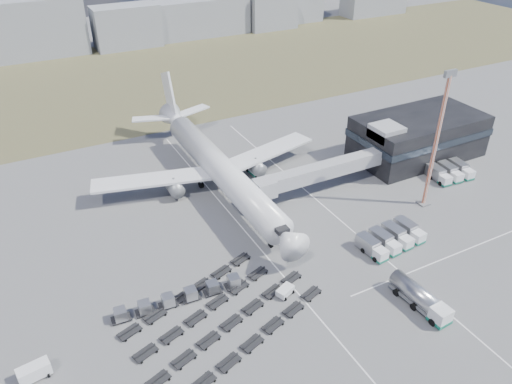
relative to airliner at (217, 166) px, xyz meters
name	(u,v)px	position (x,y,z in m)	size (l,w,h in m)	color
ground	(297,276)	(0.00, -32.38, -5.29)	(420.00, 420.00, 0.00)	#565659
grass_strip	(123,80)	(0.00, 77.62, -5.29)	(420.00, 90.00, 0.01)	#4E492F
lane_markings	(335,249)	(9.77, -29.38, -5.29)	(47.12, 110.00, 0.01)	silver
terminal	(418,136)	(47.77, -8.41, -0.04)	(30.40, 16.40, 11.00)	black
jet_bridge	(312,174)	(15.90, -11.95, -0.24)	(30.30, 3.80, 7.05)	#939399
airliner	(217,166)	(0.00, 0.00, 0.00)	(51.59, 64.53, 17.62)	silver
skyline	(84,27)	(-3.04, 117.84, 3.93)	(318.44, 25.66, 24.13)	gray
fuel_tanker	(420,298)	(12.96, -46.93, -3.56)	(3.40, 10.90, 3.47)	silver
pushback_tug	(285,291)	(-4.00, -35.19, -4.61)	(2.96, 1.67, 1.37)	silver
utility_van	(34,372)	(-41.16, -33.41, -4.18)	(4.14, 1.87, 2.22)	silver
catering_truck	(255,169)	(9.77, 1.29, -4.01)	(2.55, 5.59, 2.51)	silver
service_trucks_near	(391,238)	(19.40, -32.88, -3.89)	(12.10, 7.37, 2.58)	silver
service_trucks_far	(450,172)	(47.23, -20.04, -3.87)	(9.10, 7.18, 2.61)	silver
uld_row	(179,297)	(-19.44, -29.13, -4.15)	(21.12, 3.20, 1.91)	black
baggage_dollies	(219,318)	(-15.53, -35.33, -4.88)	(33.20, 24.81, 0.82)	black
floodlight_mast	(436,142)	(34.47, -25.47, 8.71)	(2.61, 2.16, 27.95)	#BB441D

